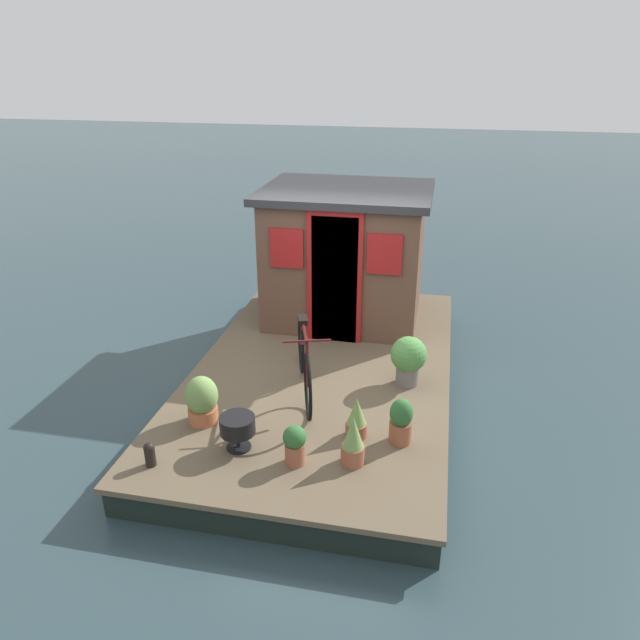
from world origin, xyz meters
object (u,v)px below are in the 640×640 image
(potted_plant_rosemary, at_px, (401,421))
(potted_plant_lavender, at_px, (356,418))
(bicycle, at_px, (304,361))
(potted_plant_mint, at_px, (408,358))
(houseboat_cabin, at_px, (345,254))
(potted_plant_geranium, at_px, (353,442))
(mooring_bollard, at_px, (150,453))
(potted_plant_fern, at_px, (202,400))
(charcoal_grill, at_px, (238,426))
(potted_plant_basil, at_px, (295,444))

(potted_plant_rosemary, distance_m, potted_plant_lavender, 0.44)
(bicycle, height_order, potted_plant_mint, bicycle)
(houseboat_cabin, relative_size, potted_plant_lavender, 5.24)
(potted_plant_geranium, bearing_deg, mooring_bollard, 102.83)
(potted_plant_fern, xyz_separation_m, charcoal_grill, (-0.37, -0.51, -0.00))
(potted_plant_mint, relative_size, potted_plant_rosemary, 1.23)
(mooring_bollard, bearing_deg, potted_plant_mint, -48.01)
(potted_plant_fern, bearing_deg, potted_plant_basil, -113.61)
(potted_plant_fern, relative_size, potted_plant_rosemary, 1.08)
(potted_plant_rosemary, height_order, potted_plant_basil, potted_plant_rosemary)
(mooring_bollard, bearing_deg, potted_plant_fern, -14.48)
(potted_plant_rosemary, distance_m, mooring_bollard, 2.41)
(potted_plant_fern, distance_m, potted_plant_geranium, 1.68)
(potted_plant_basil, bearing_deg, mooring_bollard, 103.24)
(potted_plant_mint, xyz_separation_m, potted_plant_rosemary, (-1.16, -0.01, -0.09))
(potted_plant_fern, distance_m, potted_plant_lavender, 1.61)
(potted_plant_basil, bearing_deg, potted_plant_mint, -28.45)
(houseboat_cabin, xyz_separation_m, potted_plant_lavender, (-2.96, -0.62, -0.74))
(potted_plant_mint, distance_m, potted_plant_lavender, 1.24)
(charcoal_grill, bearing_deg, mooring_bollard, 120.44)
(potted_plant_basil, distance_m, potted_plant_lavender, 0.74)
(bicycle, xyz_separation_m, potted_plant_basil, (-1.29, -0.21, -0.18))
(potted_plant_fern, height_order, potted_plant_basil, potted_plant_fern)
(potted_plant_lavender, bearing_deg, bicycle, 43.62)
(bicycle, xyz_separation_m, potted_plant_mint, (0.42, -1.13, -0.06))
(houseboat_cabin, bearing_deg, potted_plant_basil, -177.98)
(potted_plant_geranium, height_order, potted_plant_lavender, potted_plant_geranium)
(potted_plant_fern, xyz_separation_m, potted_plant_basil, (-0.48, -1.11, -0.04))
(houseboat_cabin, bearing_deg, potted_plant_mint, -149.87)
(houseboat_cabin, height_order, potted_plant_geranium, houseboat_cabin)
(houseboat_cabin, relative_size, charcoal_grill, 6.50)
(potted_plant_basil, bearing_deg, houseboat_cabin, 2.02)
(bicycle, bearing_deg, houseboat_cabin, -2.16)
(charcoal_grill, bearing_deg, potted_plant_basil, -100.78)
(houseboat_cabin, bearing_deg, bicycle, 177.84)
(charcoal_grill, bearing_deg, houseboat_cabin, -7.90)
(potted_plant_geranium, relative_size, mooring_bollard, 2.03)
(bicycle, distance_m, charcoal_grill, 1.25)
(potted_plant_lavender, bearing_deg, charcoal_grill, 111.63)
(potted_plant_rosemary, bearing_deg, potted_plant_fern, 91.58)
(houseboat_cabin, relative_size, mooring_bollard, 9.27)
(bicycle, xyz_separation_m, charcoal_grill, (-1.17, 0.39, -0.15))
(bicycle, xyz_separation_m, mooring_bollard, (-1.60, 1.11, -0.26))
(potted_plant_basil, distance_m, mooring_bollard, 1.35)
(potted_plant_rosemary, relative_size, potted_plant_geranium, 0.96)
(potted_plant_basil, relative_size, potted_plant_lavender, 0.91)
(bicycle, height_order, potted_plant_fern, bicycle)
(houseboat_cabin, height_order, charcoal_grill, houseboat_cabin)
(houseboat_cabin, height_order, potted_plant_basil, houseboat_cabin)
(bicycle, bearing_deg, potted_plant_rosemary, -123.10)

